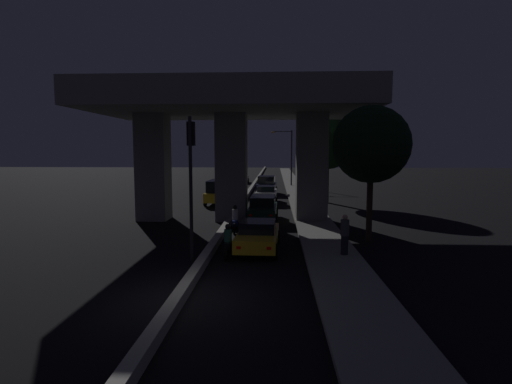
# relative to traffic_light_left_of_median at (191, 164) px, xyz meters

# --- Properties ---
(ground_plane) EXTENTS (200.00, 200.00, 0.00)m
(ground_plane) POSITION_rel_traffic_light_left_of_median_xyz_m (0.58, -4.31, -3.91)
(ground_plane) COLOR black
(median_divider) EXTENTS (0.36, 126.00, 0.35)m
(median_divider) POSITION_rel_traffic_light_left_of_median_xyz_m (0.58, 30.69, -3.74)
(median_divider) COLOR gray
(median_divider) RESTS_ON ground_plane
(sidewalk_right) EXTENTS (2.31, 126.00, 0.16)m
(sidewalk_right) POSITION_rel_traffic_light_left_of_median_xyz_m (5.74, 23.69, -3.83)
(sidewalk_right) COLOR gray
(sidewalk_right) RESTS_ON ground_plane
(elevated_overpass) EXTENTS (16.99, 10.26, 9.22)m
(elevated_overpass) POSITION_rel_traffic_light_left_of_median_xyz_m (0.58, 9.55, 2.82)
(elevated_overpass) COLOR gray
(elevated_overpass) RESTS_ON ground_plane
(traffic_light_left_of_median) EXTENTS (0.30, 0.49, 5.77)m
(traffic_light_left_of_median) POSITION_rel_traffic_light_left_of_median_xyz_m (0.00, 0.00, 0.00)
(traffic_light_left_of_median) COLOR black
(traffic_light_left_of_median) RESTS_ON ground_plane
(street_lamp) EXTENTS (2.69, 0.32, 7.08)m
(street_lamp) POSITION_rel_traffic_light_left_of_median_xyz_m (4.97, 34.88, 0.38)
(street_lamp) COLOR #2D2D30
(street_lamp) RESTS_ON ground_plane
(car_taxi_yellow_lead) EXTENTS (2.00, 4.29, 1.36)m
(car_taxi_yellow_lead) POSITION_rel_traffic_light_left_of_median_xyz_m (2.61, 1.61, -3.21)
(car_taxi_yellow_lead) COLOR gold
(car_taxi_yellow_lead) RESTS_ON ground_plane
(car_dark_green_second) EXTENTS (1.96, 4.27, 1.58)m
(car_dark_green_second) POSITION_rel_traffic_light_left_of_median_xyz_m (2.58, 9.51, -3.08)
(car_dark_green_second) COLOR black
(car_dark_green_second) RESTS_ON ground_plane
(car_white_third) EXTENTS (1.94, 4.36, 1.50)m
(car_white_third) POSITION_rel_traffic_light_left_of_median_xyz_m (2.60, 18.32, -3.12)
(car_white_third) COLOR silver
(car_white_third) RESTS_ON ground_plane
(car_dark_blue_fourth) EXTENTS (2.20, 4.07, 1.89)m
(car_dark_blue_fourth) POSITION_rel_traffic_light_left_of_median_xyz_m (2.46, 25.49, -2.94)
(car_dark_blue_fourth) COLOR #141938
(car_dark_blue_fourth) RESTS_ON ground_plane
(car_taxi_yellow_lead_oncoming) EXTENTS (2.04, 4.84, 2.02)m
(car_taxi_yellow_lead_oncoming) POSITION_rel_traffic_light_left_of_median_xyz_m (-1.36, 17.42, -2.85)
(car_taxi_yellow_lead_oncoming) COLOR gold
(car_taxi_yellow_lead_oncoming) RESTS_ON ground_plane
(car_dark_green_second_oncoming) EXTENTS (2.02, 4.45, 1.40)m
(car_dark_green_second_oncoming) POSITION_rel_traffic_light_left_of_median_xyz_m (-1.47, 29.61, -3.18)
(car_dark_green_second_oncoming) COLOR black
(car_dark_green_second_oncoming) RESTS_ON ground_plane
(car_silver_third_oncoming) EXTENTS (2.08, 4.05, 1.50)m
(car_silver_third_oncoming) POSITION_rel_traffic_light_left_of_median_xyz_m (-1.47, 40.22, -3.16)
(car_silver_third_oncoming) COLOR gray
(car_silver_third_oncoming) RESTS_ON ground_plane
(motorcycle_black_filtering_near) EXTENTS (0.32, 1.85, 1.40)m
(motorcycle_black_filtering_near) POSITION_rel_traffic_light_left_of_median_xyz_m (1.40, 0.51, -3.31)
(motorcycle_black_filtering_near) COLOR black
(motorcycle_black_filtering_near) RESTS_ON ground_plane
(motorcycle_blue_filtering_mid) EXTENTS (0.33, 1.98, 1.48)m
(motorcycle_blue_filtering_mid) POSITION_rel_traffic_light_left_of_median_xyz_m (1.17, 5.76, -3.28)
(motorcycle_blue_filtering_mid) COLOR black
(motorcycle_blue_filtering_mid) RESTS_ON ground_plane
(pedestrian_on_sidewalk) EXTENTS (0.35, 0.35, 1.67)m
(pedestrian_on_sidewalk) POSITION_rel_traffic_light_left_of_median_xyz_m (6.23, 0.53, -2.92)
(pedestrian_on_sidewalk) COLOR black
(pedestrian_on_sidewalk) RESTS_ON sidewalk_right
(roadside_tree_kerbside_near) EXTENTS (3.74, 3.74, 6.61)m
(roadside_tree_kerbside_near) POSITION_rel_traffic_light_left_of_median_xyz_m (7.96, 3.75, 0.82)
(roadside_tree_kerbside_near) COLOR #2D2116
(roadside_tree_kerbside_near) RESTS_ON ground_plane
(roadside_tree_kerbside_mid) EXTENTS (4.79, 4.79, 7.67)m
(roadside_tree_kerbside_mid) POSITION_rel_traffic_light_left_of_median_xyz_m (7.76, 18.79, 1.34)
(roadside_tree_kerbside_mid) COLOR #2D2116
(roadside_tree_kerbside_mid) RESTS_ON ground_plane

